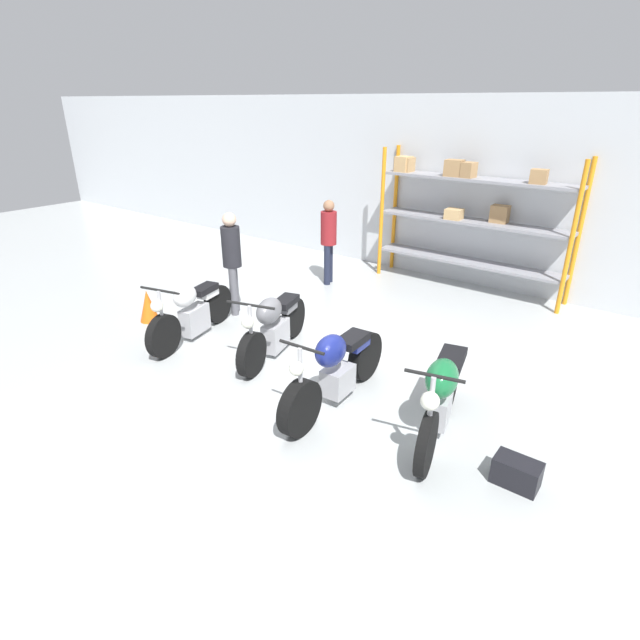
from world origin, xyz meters
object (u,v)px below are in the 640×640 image
(motorcycle_blue, at_px, (336,370))
(shelving_rack, at_px, (467,211))
(traffic_cone, at_px, (148,306))
(person_near_rack, at_px, (329,235))
(person_browsing, at_px, (232,255))
(motorcycle_grey, at_px, (274,326))
(motorcycle_white, at_px, (192,312))
(motorcycle_green, at_px, (442,394))
(toolbox, at_px, (516,473))

(motorcycle_blue, bearing_deg, shelving_rack, -177.86)
(motorcycle_blue, xyz_separation_m, traffic_cone, (-4.02, 0.12, -0.19))
(motorcycle_blue, bearing_deg, person_near_rack, -145.98)
(shelving_rack, distance_m, motorcycle_blue, 5.13)
(motorcycle_blue, xyz_separation_m, person_browsing, (-3.11, 1.27, 0.59))
(motorcycle_grey, relative_size, motorcycle_blue, 0.90)
(motorcycle_white, bearing_deg, motorcycle_grey, 91.22)
(motorcycle_grey, xyz_separation_m, person_near_rack, (-1.25, 3.03, 0.54))
(motorcycle_blue, bearing_deg, motorcycle_green, 94.12)
(motorcycle_blue, relative_size, motorcycle_green, 1.09)
(shelving_rack, xyz_separation_m, person_browsing, (-2.60, -3.72, -0.48))
(shelving_rack, relative_size, toolbox, 8.57)
(motorcycle_grey, height_order, traffic_cone, motorcycle_grey)
(shelving_rack, bearing_deg, motorcycle_grey, -102.36)
(person_near_rack, xyz_separation_m, toolbox, (5.00, -3.65, -0.86))
(shelving_rack, distance_m, motorcycle_green, 5.24)
(motorcycle_white, xyz_separation_m, traffic_cone, (-1.14, -0.02, -0.17))
(motorcycle_blue, relative_size, toolbox, 4.93)
(shelving_rack, height_order, person_browsing, shelving_rack)
(motorcycle_green, distance_m, person_browsing, 4.57)
(shelving_rack, relative_size, motorcycle_white, 1.89)
(shelving_rack, relative_size, motorcycle_blue, 1.74)
(person_browsing, bearing_deg, traffic_cone, 11.97)
(motorcycle_white, distance_m, motorcycle_green, 4.18)
(motorcycle_white, distance_m, toolbox, 5.16)
(motorcycle_blue, bearing_deg, motorcycle_grey, -112.74)
(motorcycle_white, relative_size, person_browsing, 1.12)
(motorcycle_white, distance_m, person_near_rack, 3.45)
(motorcycle_white, distance_m, motorcycle_blue, 2.88)
(shelving_rack, bearing_deg, person_near_rack, -147.06)
(traffic_cone, bearing_deg, toolbox, -2.08)
(motorcycle_green, distance_m, traffic_cone, 5.33)
(motorcycle_blue, xyz_separation_m, person_near_rack, (-2.74, 3.55, 0.54))
(motorcycle_blue, height_order, person_browsing, person_browsing)
(motorcycle_blue, distance_m, person_near_rack, 4.51)
(motorcycle_grey, xyz_separation_m, toolbox, (3.75, -0.62, -0.32))
(traffic_cone, bearing_deg, motorcycle_grey, 8.75)
(motorcycle_blue, xyz_separation_m, motorcycle_green, (1.30, 0.18, 0.07))
(motorcycle_blue, bearing_deg, toolbox, 83.74)
(traffic_cone, bearing_deg, person_browsing, 51.48)
(motorcycle_green, relative_size, person_near_rack, 1.17)
(person_browsing, xyz_separation_m, person_near_rack, (0.37, 2.28, -0.06))
(shelving_rack, distance_m, motorcycle_white, 5.51)
(motorcycle_blue, height_order, traffic_cone, motorcycle_blue)
(shelving_rack, height_order, motorcycle_blue, shelving_rack)
(toolbox, xyz_separation_m, traffic_cone, (-6.28, 0.23, 0.14))
(motorcycle_grey, xyz_separation_m, motorcycle_blue, (1.49, -0.51, 0.01))
(motorcycle_grey, bearing_deg, toolbox, 65.07)
(motorcycle_white, height_order, motorcycle_green, motorcycle_green)
(person_near_rack, bearing_deg, motorcycle_blue, 107.95)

